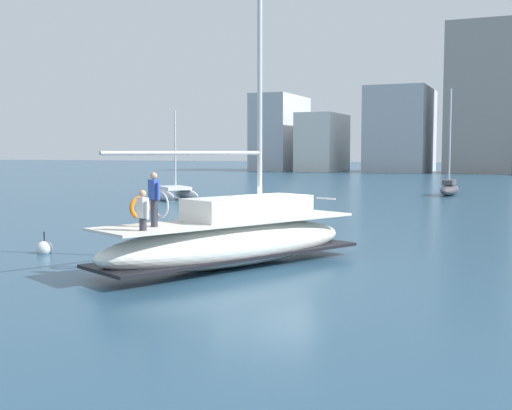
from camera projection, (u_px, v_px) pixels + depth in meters
name	position (u px, v px, depth m)	size (l,w,h in m)	color
ground_plane	(280.00, 260.00, 21.85)	(400.00, 400.00, 0.00)	#284C66
main_sailboat	(233.00, 238.00, 20.73)	(6.30, 9.70, 12.24)	white
moored_sloop_far	(174.00, 192.00, 48.94)	(5.32, 5.02, 6.63)	white
moored_catamaran	(449.00, 188.00, 54.09)	(1.50, 5.55, 8.75)	#4C4C51
mooring_buoy	(44.00, 248.00, 23.33)	(0.56, 0.56, 0.88)	silver
waterfront_buildings	(487.00, 117.00, 109.45)	(81.40, 19.08, 24.88)	#B2B7BC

